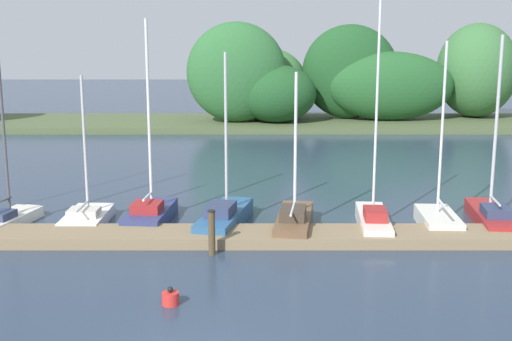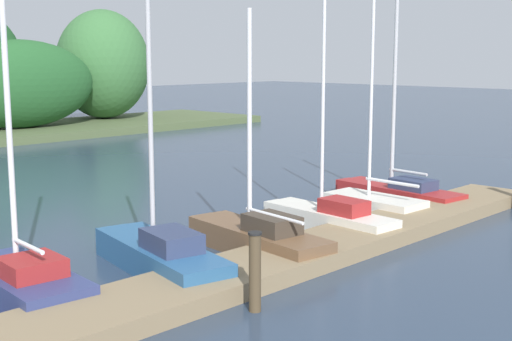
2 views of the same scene
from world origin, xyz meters
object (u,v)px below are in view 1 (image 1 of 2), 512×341
Objects in this scene: sailboat_6 at (374,218)px; sailboat_8 at (492,214)px; mooring_piling_1 at (212,232)px; sailboat_1 at (8,215)px; sailboat_4 at (226,216)px; sailboat_7 at (438,218)px; sailboat_2 at (88,215)px; sailboat_5 at (295,220)px; sailboat_3 at (151,211)px; channel_buoy_0 at (171,298)px.

sailboat_6 reaches higher than sailboat_8.
sailboat_1 is at bearing 156.90° from mooring_piling_1.
sailboat_4 reaches higher than mooring_piling_1.
sailboat_4 is 0.94× the size of sailboat_7.
sailboat_2 is 0.97× the size of sailboat_5.
sailboat_3 is at bearing 89.24° from sailboat_4.
channel_buoy_0 is at bearing 130.57° from sailboat_8.
channel_buoy_0 is (1.62, -7.45, -0.22)m from sailboat_3.
sailboat_1 is 16.03× the size of channel_buoy_0.
sailboat_3 reaches higher than sailboat_4.
sailboat_7 reaches higher than channel_buoy_0.
sailboat_3 is 10.08m from sailboat_7.
sailboat_1 is 4.96m from sailboat_3.
sailboat_7 reaches higher than sailboat_4.
channel_buoy_0 is at bearing -101.80° from mooring_piling_1.
sailboat_3 is 1.18× the size of sailboat_4.
sailboat_2 is 12.27m from sailboat_7.
sailboat_8 is 12.67m from channel_buoy_0.
sailboat_3 is 7.63m from channel_buoy_0.
channel_buoy_0 is (-1.07, -6.83, -0.22)m from sailboat_4.
sailboat_8 is at bearing -76.03° from sailboat_5.
sailboat_7 is at bearing -91.76° from sailboat_2.
sailboat_2 is 0.79× the size of sailboat_8.
sailboat_3 reaches higher than sailboat_2.
sailboat_6 reaches higher than sailboat_5.
sailboat_6 is at bearing 46.38° from channel_buoy_0.
sailboat_8 is at bearing 19.14° from mooring_piling_1.
sailboat_3 is 7.84m from sailboat_6.
sailboat_2 is 0.66× the size of sailboat_6.
sailboat_7 is at bearing -78.99° from sailboat_4.
sailboat_4 is 2.42m from sailboat_5.
channel_buoy_0 is at bearing -162.61° from sailboat_3.
sailboat_7 is 0.97× the size of sailboat_8.
sailboat_1 reaches higher than sailboat_7.
sailboat_5 is 7.05m from sailboat_8.
mooring_piling_1 is at bearing -173.07° from sailboat_4.
sailboat_6 is at bearing -92.06° from sailboat_3.
sailboat_4 is at bearing 90.07° from sailboat_6.
sailboat_3 reaches higher than sailboat_8.
sailboat_2 is 7.33m from sailboat_5.
sailboat_5 reaches higher than mooring_piling_1.
sailboat_3 is 2.76m from sailboat_4.
sailboat_5 is at bearing 61.56° from channel_buoy_0.
sailboat_5 is at bearing 96.45° from sailboat_6.
sailboat_2 is at bearing -70.62° from sailboat_1.
sailboat_1 reaches higher than sailboat_2.
sailboat_5 is 0.84× the size of sailboat_7.
channel_buoy_0 is at bearing -123.14° from sailboat_1.
channel_buoy_0 is (-0.80, -3.81, -0.54)m from mooring_piling_1.
sailboat_3 is 5.04× the size of mooring_piling_1.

